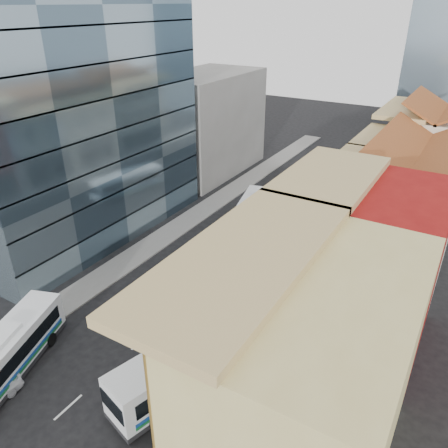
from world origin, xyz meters
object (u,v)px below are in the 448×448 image
Objects in this scene: shophouse_tan at (311,385)px; office_tower at (67,91)px; bus_left_far at (249,212)px; bus_left_near at (5,355)px; bus_right at (192,359)px.

shophouse_tan is 0.47× the size of office_tower.
shophouse_tan reaches higher than bus_left_far.
bus_left_near is 28.34m from bus_left_far.
bus_left_near is (11.50, -18.12, -13.28)m from office_tower.
bus_right is at bearing 8.79° from bus_left_near.
office_tower reaches higher than bus_left_near.
bus_right is at bearing -28.47° from office_tower.
shophouse_tan is at bearing 4.12° from bus_right.
bus_left_near is (-19.50, -4.12, -4.28)m from shophouse_tan.
office_tower is at bearing 102.92° from bus_left_near.
office_tower is (-31.00, 14.00, 9.00)m from shophouse_tan.
bus_left_near is 12.49m from bus_right.
bus_right is at bearing -85.63° from bus_left_far.
office_tower is 2.79× the size of bus_left_near.
bus_left_near is at bearing -168.07° from shophouse_tan.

